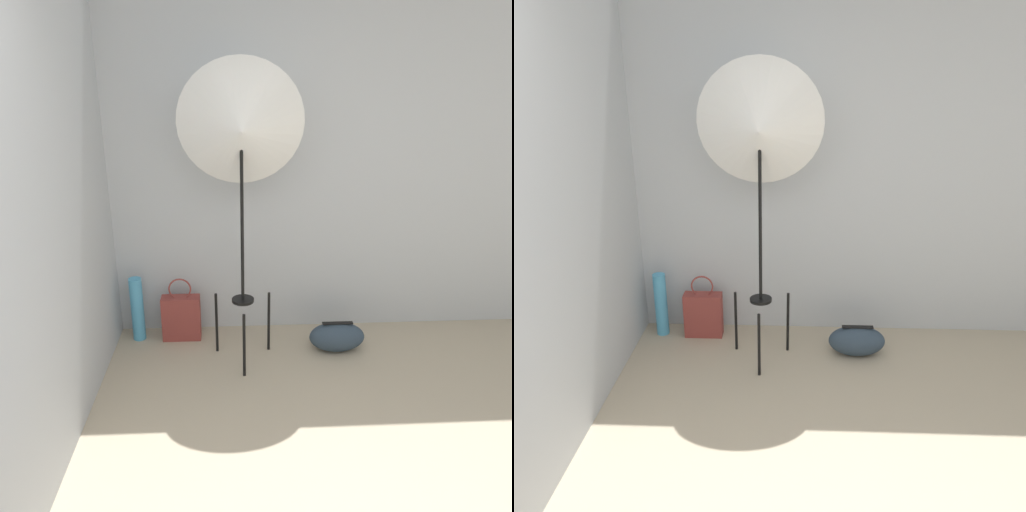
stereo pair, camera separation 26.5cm
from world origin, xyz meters
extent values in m
cube|color=#B7BCC1|center=(0.00, 2.62, 1.30)|extent=(8.00, 0.05, 2.60)
cube|color=#B7BCC1|center=(-1.36, 1.00, 1.30)|extent=(0.05, 8.00, 2.60)
cylinder|color=black|center=(-0.39, 1.90, 0.23)|extent=(0.02, 0.02, 0.46)
cylinder|color=black|center=(-0.58, 2.23, 0.23)|extent=(0.02, 0.02, 0.46)
cylinder|color=black|center=(-0.20, 2.23, 0.23)|extent=(0.02, 0.02, 0.46)
cylinder|color=black|center=(-0.39, 2.12, 0.46)|extent=(0.15, 0.15, 0.02)
cylinder|color=black|center=(-0.39, 2.12, 1.04)|extent=(0.02, 0.02, 1.15)
cone|color=white|center=(-0.39, 2.12, 1.61)|extent=(0.80, 0.34, 0.82)
cube|color=brown|center=(-0.85, 2.43, 0.17)|extent=(0.29, 0.11, 0.35)
torus|color=brown|center=(-0.85, 2.43, 0.41)|extent=(0.17, 0.01, 0.17)
ellipsoid|color=#2D3D4C|center=(0.30, 2.20, 0.11)|extent=(0.40, 0.22, 0.22)
cube|color=black|center=(0.30, 2.20, 0.22)|extent=(0.22, 0.04, 0.01)
cylinder|color=#4CA3D1|center=(-1.18, 2.44, 0.25)|extent=(0.10, 0.10, 0.50)
camera|label=1|loc=(-0.47, -0.97, 1.95)|focal=35.00mm
camera|label=2|loc=(-0.20, -0.97, 1.95)|focal=35.00mm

